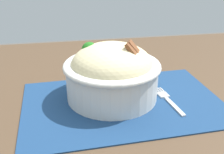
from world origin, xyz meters
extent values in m
cube|color=#4C3826|center=(0.00, 0.00, 0.74)|extent=(1.22, 0.95, 0.04)
cylinder|color=#412F20|center=(0.55, 0.41, 0.36)|extent=(0.04, 0.04, 0.72)
cube|color=navy|center=(-0.02, -0.01, 0.76)|extent=(0.45, 0.30, 0.00)
cylinder|color=silver|center=(-0.04, 0.02, 0.81)|extent=(0.20, 0.20, 0.08)
torus|color=silver|center=(-0.04, 0.02, 0.84)|extent=(0.22, 0.22, 0.01)
ellipsoid|color=beige|center=(-0.04, 0.02, 0.84)|extent=(0.23, 0.23, 0.10)
sphere|color=#1F681B|center=(-0.08, 0.05, 0.87)|extent=(0.04, 0.04, 0.04)
cylinder|color=orange|center=(-0.04, 0.00, 0.87)|extent=(0.04, 0.01, 0.01)
cylinder|color=orange|center=(-0.04, -0.03, 0.87)|extent=(0.04, 0.02, 0.01)
cube|color=brown|center=(0.01, -0.02, 0.88)|extent=(0.05, 0.04, 0.04)
cube|color=brown|center=(0.01, -0.01, 0.88)|extent=(0.05, 0.04, 0.05)
cube|color=silver|center=(0.09, -0.06, 0.77)|extent=(0.02, 0.07, 0.00)
cube|color=silver|center=(0.09, -0.02, 0.77)|extent=(0.01, 0.01, 0.00)
cube|color=silver|center=(0.08, 0.00, 0.77)|extent=(0.02, 0.03, 0.00)
cube|color=silver|center=(0.09, 0.02, 0.77)|extent=(0.01, 0.02, 0.00)
cube|color=silver|center=(0.08, 0.02, 0.77)|extent=(0.01, 0.02, 0.00)
cube|color=silver|center=(0.08, 0.02, 0.77)|extent=(0.01, 0.02, 0.00)
cube|color=silver|center=(0.07, 0.02, 0.77)|extent=(0.01, 0.02, 0.00)
camera|label=1|loc=(-0.14, -0.54, 1.08)|focal=44.39mm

